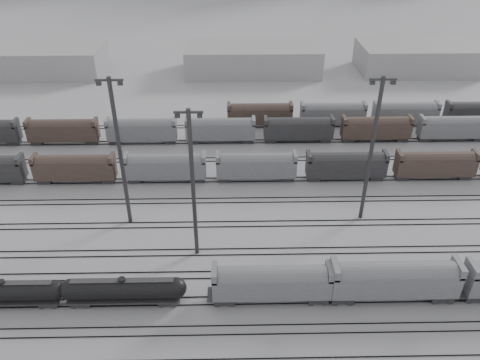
{
  "coord_description": "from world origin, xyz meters",
  "views": [
    {
      "loc": [
        3.46,
        -44.04,
        47.03
      ],
      "look_at": [
        4.81,
        25.51,
        4.0
      ],
      "focal_mm": 35.0,
      "sensor_mm": 36.0,
      "label": 1
    }
  ],
  "objects_px": {
    "tank_car_b": "(123,289)",
    "hopper_car_a": "(272,281)",
    "tank_car_a": "(4,292)",
    "hopper_car_b": "(395,278)",
    "light_mast_c": "(193,183)"
  },
  "relations": [
    {
      "from": "tank_car_a",
      "to": "hopper_car_a",
      "type": "bearing_deg",
      "value": 0.0
    },
    {
      "from": "tank_car_b",
      "to": "hopper_car_a",
      "type": "height_order",
      "value": "hopper_car_a"
    },
    {
      "from": "hopper_car_a",
      "to": "light_mast_c",
      "type": "xyz_separation_m",
      "value": [
        -10.53,
        10.01,
        9.08
      ]
    },
    {
      "from": "hopper_car_a",
      "to": "hopper_car_b",
      "type": "relative_size",
      "value": 0.93
    },
    {
      "from": "tank_car_b",
      "to": "light_mast_c",
      "type": "height_order",
      "value": "light_mast_c"
    },
    {
      "from": "tank_car_a",
      "to": "light_mast_c",
      "type": "bearing_deg",
      "value": 22.13
    },
    {
      "from": "tank_car_a",
      "to": "tank_car_b",
      "type": "distance_m",
      "value": 15.59
    },
    {
      "from": "tank_car_b",
      "to": "hopper_car_b",
      "type": "height_order",
      "value": "hopper_car_b"
    },
    {
      "from": "hopper_car_a",
      "to": "hopper_car_b",
      "type": "distance_m",
      "value": 16.21
    },
    {
      "from": "tank_car_b",
      "to": "light_mast_c",
      "type": "distance_m",
      "value": 16.87
    },
    {
      "from": "tank_car_a",
      "to": "tank_car_b",
      "type": "height_order",
      "value": "tank_car_b"
    },
    {
      "from": "tank_car_b",
      "to": "hopper_car_a",
      "type": "xyz_separation_m",
      "value": [
        19.55,
        0.0,
        1.08
      ]
    },
    {
      "from": "hopper_car_b",
      "to": "light_mast_c",
      "type": "xyz_separation_m",
      "value": [
        -26.74,
        10.01,
        8.81
      ]
    },
    {
      "from": "tank_car_a",
      "to": "hopper_car_b",
      "type": "distance_m",
      "value": 51.37
    },
    {
      "from": "tank_car_a",
      "to": "light_mast_c",
      "type": "xyz_separation_m",
      "value": [
        24.61,
        10.01,
        10.25
      ]
    }
  ]
}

